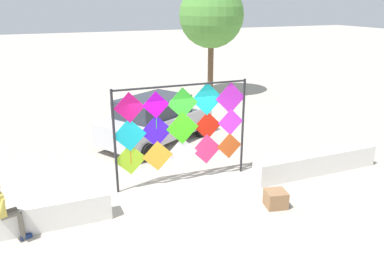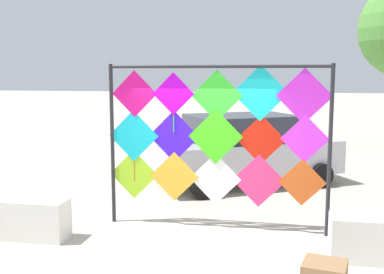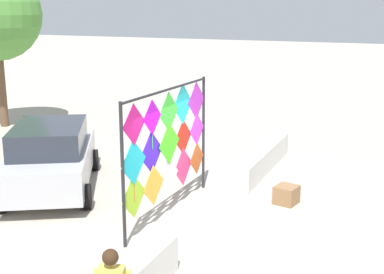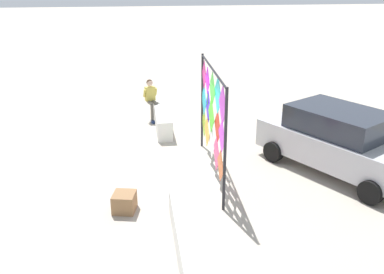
% 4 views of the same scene
% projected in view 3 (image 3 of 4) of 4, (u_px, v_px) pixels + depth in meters
% --- Properties ---
extents(ground, '(120.00, 120.00, 0.00)m').
position_uv_depth(ground, '(193.00, 222.00, 11.68)').
color(ground, '#ADA393').
extents(plaza_ledge_right, '(4.26, 0.49, 0.67)m').
position_uv_depth(plaza_ledge_right, '(263.00, 159.00, 15.23)').
color(plaza_ledge_right, silver).
rests_on(plaza_ledge_right, ground).
extents(kite_display_rack, '(3.95, 0.17, 2.93)m').
position_uv_depth(kite_display_rack, '(169.00, 141.00, 11.74)').
color(kite_display_rack, '#232328').
rests_on(kite_display_rack, ground).
extents(parked_car, '(4.85, 3.92, 1.74)m').
position_uv_depth(parked_car, '(51.00, 156.00, 13.55)').
color(parked_car, '#B7B7BC').
rests_on(parked_car, ground).
extents(cardboard_box_large, '(0.62, 0.60, 0.44)m').
position_uv_depth(cardboard_box_large, '(286.00, 195.00, 12.71)').
color(cardboard_box_large, olive).
rests_on(cardboard_box_large, ground).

